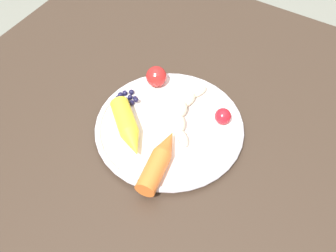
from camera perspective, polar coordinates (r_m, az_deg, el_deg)
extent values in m
cube|color=#392B21|center=(0.79, -1.57, -3.61)|extent=(1.08, 1.00, 0.03)
cube|color=#3B3128|center=(1.49, -5.83, 8.72)|extent=(0.05, 0.05, 0.70)
cylinder|color=silver|center=(0.79, 0.00, -0.27)|extent=(0.28, 0.28, 0.01)
torus|color=silver|center=(0.79, 0.00, 0.00)|extent=(0.29, 0.29, 0.01)
ellipsoid|color=beige|center=(0.84, 4.34, 4.95)|extent=(0.04, 0.03, 0.02)
ellipsoid|color=beige|center=(0.82, 2.83, 3.83)|extent=(0.04, 0.03, 0.02)
ellipsoid|color=beige|center=(0.80, 1.86, 2.34)|extent=(0.05, 0.04, 0.03)
ellipsoid|color=beige|center=(0.78, 1.57, 0.35)|extent=(0.05, 0.04, 0.02)
ellipsoid|color=beige|center=(0.76, 2.03, -1.72)|extent=(0.04, 0.04, 0.02)
cylinder|color=orange|center=(0.71, -2.06, -6.51)|extent=(0.09, 0.05, 0.04)
cone|color=orange|center=(0.74, -0.06, -2.40)|extent=(0.06, 0.05, 0.04)
cylinder|color=yellow|center=(0.78, -6.20, 1.21)|extent=(0.08, 0.08, 0.04)
cone|color=yellow|center=(0.74, -4.91, -2.53)|extent=(0.06, 0.06, 0.04)
sphere|color=#191638|center=(0.82, -5.17, 3.29)|extent=(0.01, 0.01, 0.01)
sphere|color=#191638|center=(0.83, -6.44, 3.87)|extent=(0.01, 0.01, 0.01)
sphere|color=#191638|center=(0.83, -5.37, 4.09)|extent=(0.01, 0.01, 0.01)
sphere|color=#191638|center=(0.84, -6.74, 4.39)|extent=(0.01, 0.01, 0.01)
sphere|color=#191638|center=(0.82, -6.26, 3.17)|extent=(0.01, 0.01, 0.01)
sphere|color=#191638|center=(0.84, -5.19, 4.80)|extent=(0.01, 0.01, 0.01)
sphere|color=#191638|center=(0.83, -5.87, 3.69)|extent=(0.01, 0.01, 0.01)
sphere|color=#191638|center=(0.84, -6.11, 4.65)|extent=(0.01, 0.01, 0.01)
sphere|color=#191638|center=(0.83, -4.67, 3.94)|extent=(0.01, 0.01, 0.01)
sphere|color=#191638|center=(0.82, -7.07, 3.95)|extent=(0.01, 0.01, 0.01)
sphere|color=#191638|center=(0.82, -4.56, 3.71)|extent=(0.01, 0.01, 0.01)
sphere|color=red|center=(0.79, 7.77, 1.38)|extent=(0.03, 0.03, 0.03)
sphere|color=red|center=(0.85, -1.66, 7.01)|extent=(0.04, 0.04, 0.04)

